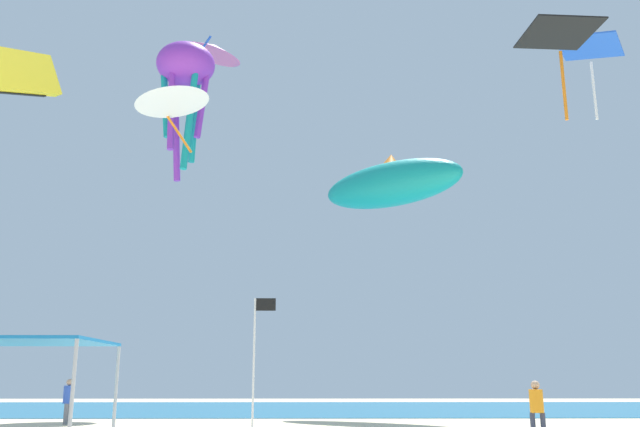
% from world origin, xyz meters
% --- Properties ---
extents(ocean_strip, '(110.00, 24.56, 0.03)m').
position_xyz_m(ocean_strip, '(0.00, 31.03, 0.01)').
color(ocean_strip, '#1E6B93').
rests_on(ocean_strip, ground).
extents(canopy_tent, '(3.25, 2.79, 2.52)m').
position_xyz_m(canopy_tent, '(-5.89, -0.70, 2.38)').
color(canopy_tent, '#B2B2B7').
rests_on(canopy_tent, ground).
extents(person_near_tent, '(0.43, 0.48, 1.80)m').
position_xyz_m(person_near_tent, '(-10.10, 14.65, 1.06)').
color(person_near_tent, slate).
rests_on(person_near_tent, ground).
extents(person_leftmost, '(0.46, 0.41, 1.74)m').
position_xyz_m(person_leftmost, '(6.74, 6.89, 1.02)').
color(person_leftmost, '#33384C').
rests_on(person_leftmost, ground).
extents(banner_flag, '(0.61, 0.06, 3.99)m').
position_xyz_m(banner_flag, '(-1.64, 4.75, 2.38)').
color(banner_flag, silver).
rests_on(banner_flag, ground).
extents(kite_diamond_black, '(2.09, 2.09, 2.74)m').
position_xyz_m(kite_diamond_black, '(7.01, 3.28, 11.36)').
color(kite_diamond_black, black).
extents(kite_delta_white, '(2.95, 2.91, 2.41)m').
position_xyz_m(kite_delta_white, '(-5.58, 10.11, 12.45)').
color(kite_delta_white, white).
extents(kite_inflatable_teal, '(8.32, 7.25, 3.19)m').
position_xyz_m(kite_inflatable_teal, '(4.27, 20.92, 12.17)').
color(kite_inflatable_teal, teal).
extents(kite_parafoil_yellow, '(2.34, 5.67, 3.59)m').
position_xyz_m(kite_parafoil_yellow, '(-11.94, 9.89, 13.37)').
color(kite_parafoil_yellow, yellow).
extents(kite_octopus_purple, '(3.10, 3.10, 7.16)m').
position_xyz_m(kite_octopus_purple, '(-6.70, 18.11, 17.41)').
color(kite_octopus_purple, purple).
extents(kite_diamond_blue, '(3.16, 3.17, 3.33)m').
position_xyz_m(kite_diamond_blue, '(11.01, 10.14, 14.58)').
color(kite_diamond_blue, blue).
extents(kite_delta_pink, '(5.39, 5.38, 3.47)m').
position_xyz_m(kite_delta_pink, '(-6.72, 26.98, 23.29)').
color(kite_delta_pink, pink).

